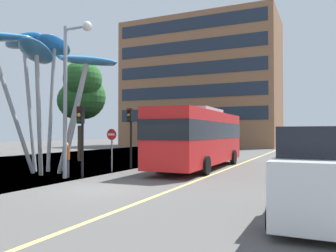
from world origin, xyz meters
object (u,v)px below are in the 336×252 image
Objects in this scene: red_bus at (200,136)px; pedestrian at (66,160)px; car_parked_near at (318,177)px; traffic_light_kerb_near at (81,126)px; leaf_sculpture at (46,57)px; traffic_light_kerb_far at (130,125)px; traffic_light_opposite at (181,123)px; no_entry_sign at (112,143)px; street_lamp at (71,79)px; car_parked_far at (324,150)px; car_parked_mid at (320,159)px; traffic_light_island_mid at (178,127)px.

pedestrian is at bearing -124.25° from red_bus.
traffic_light_kerb_near is at bearing 158.32° from car_parked_near.
traffic_light_kerb_near is (3.13, -1.01, -3.71)m from leaf_sculpture.
red_bus is 4.20m from traffic_light_kerb_far.
traffic_light_opposite reaches higher than no_entry_sign.
traffic_light_kerb_far is at bearing 86.78° from no_entry_sign.
traffic_light_opposite is 0.56× the size of street_lamp.
car_parked_near is 0.96× the size of car_parked_far.
traffic_light_kerb_far is 2.05m from no_entry_sign.
pedestrian is (2.32, -1.08, -5.30)m from leaf_sculpture.
red_bus is 2.82× the size of traffic_light_opposite.
car_parked_near is 7.18m from car_parked_mid.
traffic_light_kerb_far is at bearing -89.95° from traffic_light_opposite.
leaf_sculpture reaches higher than red_bus.
street_lamp is (-10.43, 3.68, 3.53)m from car_parked_near.
red_bus is 8.30m from street_lamp.
no_entry_sign is at bearing -178.22° from car_parked_mid.
traffic_light_opposite is at bearing 94.89° from traffic_light_island_mid.
traffic_light_island_mid is at bearing 89.02° from no_entry_sign.
street_lamp reaches higher than traffic_light_opposite.
leaf_sculpture is 2.49× the size of traffic_light_kerb_near.
traffic_light_kerb_near is 14.55m from car_parked_far.
car_parked_far is at bearing 44.64° from street_lamp.
red_bus is 5.28m from no_entry_sign.
traffic_light_kerb_near is 2.01× the size of pedestrian.
car_parked_far is (0.16, 7.00, 0.03)m from car_parked_mid.
traffic_light_opposite is 13.12m from street_lamp.
leaf_sculpture is 2.09× the size of traffic_light_opposite.
pedestrian is (-11.14, -10.22, -0.20)m from car_parked_far.
car_parked_mid is (13.30, 2.14, -5.12)m from leaf_sculpture.
street_lamp reaches higher than traffic_light_island_mid.
traffic_light_kerb_near is 0.83× the size of car_parked_mid.
traffic_light_island_mid is 0.83× the size of car_parked_near.
traffic_light_opposite reaches higher than traffic_light_kerb_far.
red_bus reaches higher than traffic_light_kerb_far.
car_parked_mid is 0.91× the size of car_parked_far.
no_entry_sign is at bearing 77.81° from pedestrian.
leaf_sculpture reaches higher than car_parked_near.
red_bus is 7.29m from traffic_light_opposite.
leaf_sculpture is 3.50m from street_lamp.
car_parked_mid is 11.44m from pedestrian.
traffic_light_kerb_far is 0.80× the size of car_parked_far.
car_parked_far is 12.82m from no_entry_sign.
red_bus is 7.70m from car_parked_far.
car_parked_far is (10.41, 5.55, -1.54)m from traffic_light_kerb_far.
leaf_sculpture is 15.06m from car_parked_near.
traffic_light_island_mid is 0.87× the size of car_parked_mid.
traffic_light_island_mid is 1.51× the size of no_entry_sign.
leaf_sculpture is 5.90m from traffic_light_kerb_far.
street_lamp reaches higher than no_entry_sign.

